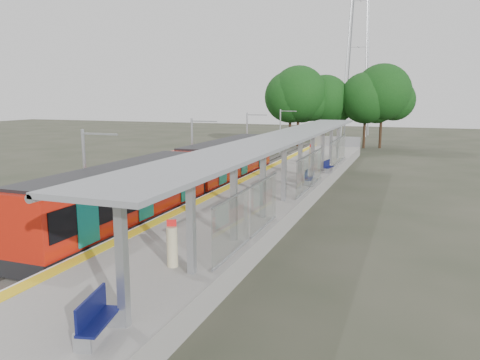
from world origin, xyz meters
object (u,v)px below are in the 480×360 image
train (186,175)px  bench_mid (308,177)px  bench_far (328,166)px  info_pillar_far (311,156)px  bench_near (96,317)px  info_pillar_near (172,246)px  litter_bin (307,175)px

train → bench_mid: bearing=36.4°
bench_far → info_pillar_far: bearing=128.8°
train → info_pillar_far: train is taller
bench_near → info_pillar_far: 31.36m
info_pillar_near → litter_bin: (0.80, 18.65, -0.35)m
info_pillar_far → info_pillar_near: bearing=-65.5°
info_pillar_far → train: bearing=-86.4°
bench_mid → info_pillar_far: size_ratio=0.79×
train → litter_bin: train is taller
bench_far → info_pillar_far: size_ratio=0.80×
train → bench_mid: 8.38m
bench_near → info_pillar_far: bearing=78.8°
bench_near → info_pillar_near: (-0.66, 5.16, 0.15)m
train → bench_mid: (6.73, 4.97, -0.55)m
litter_bin → bench_far: bearing=79.8°
bench_near → litter_bin: size_ratio=2.17×
train → bench_far: bearing=56.3°
bench_far → bench_near: bearing=-84.1°
train → litter_bin: (6.37, 6.52, -0.65)m
train → info_pillar_far: size_ratio=15.09×
info_pillar_far → litter_bin: 7.65m
info_pillar_near → info_pillar_far: size_ratio=0.94×
train → bench_far: train is taller
bench_mid → bench_far: bearing=79.9°
litter_bin → bench_mid: bearing=-76.8°
bench_near → info_pillar_near: size_ratio=1.01×
bench_mid → bench_far: (0.39, 5.70, 0.00)m
info_pillar_near → bench_near: bearing=-106.5°
info_pillar_near → info_pillar_far: bearing=67.3°
train → bench_far: 12.83m
bench_mid → litter_bin: size_ratio=1.80×
bench_far → litter_bin: bearing=-92.5°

